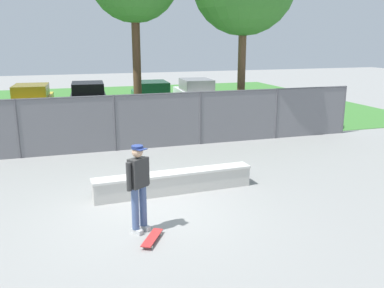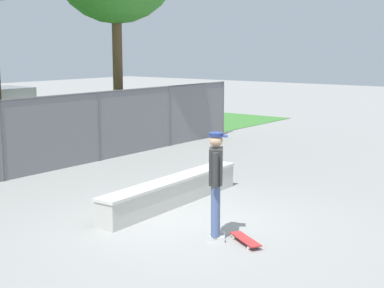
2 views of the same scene
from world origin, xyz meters
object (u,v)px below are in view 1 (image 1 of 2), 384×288
skateboarder (139,184)px  car_yellow (32,101)px  concrete_ledge (174,182)px  car_black (88,98)px  car_white (196,93)px  car_green (152,96)px  skateboard (152,238)px

skateboarder → car_yellow: bearing=101.1°
concrete_ledge → skateboarder: bearing=-122.8°
car_yellow → car_black: (2.78, 0.28, 0.00)m
concrete_ledge → car_white: size_ratio=0.98×
car_black → car_green: size_ratio=1.00×
concrete_ledge → car_black: size_ratio=0.98×
concrete_ledge → car_yellow: 13.07m
car_black → skateboard: bearing=-89.3°
car_green → skateboard: bearing=-102.1°
car_green → skateboarder: bearing=-103.1°
skateboard → car_green: bearing=77.9°
concrete_ledge → car_yellow: car_yellow is taller
car_black → car_yellow: bearing=-174.2°
concrete_ledge → skateboarder: size_ratio=2.29×
skateboarder → car_black: size_ratio=0.43×
car_yellow → car_black: 2.80m
car_white → skateboarder: bearing=-112.1°
car_yellow → car_white: bearing=2.2°
car_yellow → concrete_ledge: bearing=-71.8°
car_green → car_yellow: bearing=177.9°
skateboard → car_yellow: car_yellow is taller
concrete_ledge → car_white: (4.72, 12.74, 0.56)m
skateboard → car_white: (5.83, 15.20, 0.77)m
skateboard → concrete_ledge: bearing=65.7°
car_green → concrete_ledge: bearing=-99.5°
car_black → car_white: bearing=0.5°
skateboard → car_black: (-0.17, 15.15, 0.77)m
car_black → car_white: (6.01, 0.05, 0.00)m
skateboarder → car_black: bearing=90.1°
car_green → car_white: bearing=11.8°
car_yellow → car_white: (8.79, 0.33, 0.00)m
car_green → car_white: size_ratio=1.00×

